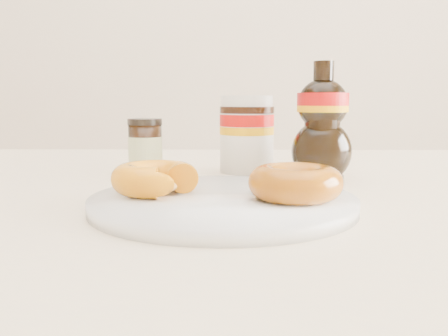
{
  "coord_description": "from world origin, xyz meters",
  "views": [
    {
      "loc": [
        0.06,
        -0.53,
        0.86
      ],
      "look_at": [
        0.05,
        0.01,
        0.79
      ],
      "focal_mm": 40.0,
      "sensor_mm": 36.0,
      "label": 1
    }
  ],
  "objects_px": {
    "dining_table": "(188,247)",
    "nutella_jar": "(247,131)",
    "plate": "(223,202)",
    "syrup_bottle": "(322,121)",
    "donut_whole": "(295,182)",
    "donut_bitten": "(155,178)",
    "dark_jar": "(145,147)"
  },
  "relations": [
    {
      "from": "dark_jar",
      "to": "plate",
      "type": "bearing_deg",
      "value": -63.3
    },
    {
      "from": "dining_table",
      "to": "dark_jar",
      "type": "bearing_deg",
      "value": 125.14
    },
    {
      "from": "plate",
      "to": "nutella_jar",
      "type": "xyz_separation_m",
      "value": [
        0.03,
        0.26,
        0.06
      ]
    },
    {
      "from": "plate",
      "to": "donut_whole",
      "type": "height_order",
      "value": "donut_whole"
    },
    {
      "from": "nutella_jar",
      "to": "syrup_bottle",
      "type": "distance_m",
      "value": 0.12
    },
    {
      "from": "donut_bitten",
      "to": "nutella_jar",
      "type": "relative_size",
      "value": 0.79
    },
    {
      "from": "donut_whole",
      "to": "syrup_bottle",
      "type": "xyz_separation_m",
      "value": [
        0.06,
        0.2,
        0.05
      ]
    },
    {
      "from": "dining_table",
      "to": "plate",
      "type": "bearing_deg",
      "value": -70.49
    },
    {
      "from": "dining_table",
      "to": "donut_whole",
      "type": "bearing_deg",
      "value": -51.63
    },
    {
      "from": "dining_table",
      "to": "syrup_bottle",
      "type": "distance_m",
      "value": 0.25
    },
    {
      "from": "nutella_jar",
      "to": "syrup_bottle",
      "type": "height_order",
      "value": "syrup_bottle"
    },
    {
      "from": "donut_whole",
      "to": "donut_bitten",
      "type": "bearing_deg",
      "value": 169.36
    },
    {
      "from": "plate",
      "to": "syrup_bottle",
      "type": "distance_m",
      "value": 0.24
    },
    {
      "from": "nutella_jar",
      "to": "dark_jar",
      "type": "relative_size",
      "value": 1.42
    },
    {
      "from": "plate",
      "to": "dark_jar",
      "type": "relative_size",
      "value": 3.3
    },
    {
      "from": "dining_table",
      "to": "donut_bitten",
      "type": "height_order",
      "value": "donut_bitten"
    },
    {
      "from": "nutella_jar",
      "to": "dark_jar",
      "type": "bearing_deg",
      "value": -174.45
    },
    {
      "from": "donut_bitten",
      "to": "nutella_jar",
      "type": "distance_m",
      "value": 0.27
    },
    {
      "from": "plate",
      "to": "syrup_bottle",
      "type": "height_order",
      "value": "syrup_bottle"
    },
    {
      "from": "dining_table",
      "to": "dark_jar",
      "type": "relative_size",
      "value": 17.2
    },
    {
      "from": "donut_bitten",
      "to": "nutella_jar",
      "type": "height_order",
      "value": "nutella_jar"
    },
    {
      "from": "donut_whole",
      "to": "dark_jar",
      "type": "bearing_deg",
      "value": 127.1
    },
    {
      "from": "dining_table",
      "to": "nutella_jar",
      "type": "height_order",
      "value": "nutella_jar"
    },
    {
      "from": "dining_table",
      "to": "nutella_jar",
      "type": "relative_size",
      "value": 12.14
    },
    {
      "from": "plate",
      "to": "donut_bitten",
      "type": "relative_size",
      "value": 2.97
    },
    {
      "from": "donut_whole",
      "to": "syrup_bottle",
      "type": "bearing_deg",
      "value": 73.59
    },
    {
      "from": "dining_table",
      "to": "plate",
      "type": "relative_size",
      "value": 5.21
    },
    {
      "from": "donut_bitten",
      "to": "syrup_bottle",
      "type": "height_order",
      "value": "syrup_bottle"
    },
    {
      "from": "dining_table",
      "to": "plate",
      "type": "height_order",
      "value": "plate"
    },
    {
      "from": "plate",
      "to": "donut_whole",
      "type": "distance_m",
      "value": 0.08
    },
    {
      "from": "plate",
      "to": "nutella_jar",
      "type": "distance_m",
      "value": 0.26
    },
    {
      "from": "syrup_bottle",
      "to": "dark_jar",
      "type": "xyz_separation_m",
      "value": [
        -0.25,
        0.05,
        -0.04
      ]
    }
  ]
}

